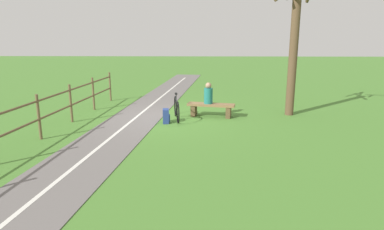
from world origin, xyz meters
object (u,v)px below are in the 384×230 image
at_px(bicycle, 177,109).
at_px(backpack, 166,116).
at_px(bench, 211,108).
at_px(tree_by_path, 293,48).
at_px(person_seated, 208,94).

distance_m(bicycle, backpack, 0.62).
distance_m(bench, tree_by_path, 3.63).
bearing_deg(bicycle, backpack, -41.67).
bearing_deg(tree_by_path, bench, 7.83).
distance_m(person_seated, bicycle, 1.28).
bearing_deg(backpack, person_seated, -146.44).
bearing_deg(bench, bicycle, 31.00).
relative_size(backpack, tree_by_path, 0.09).
height_order(bicycle, backpack, bicycle).
xyz_separation_m(bench, backpack, (1.54, 0.94, -0.10)).
height_order(bench, backpack, bench).
bearing_deg(bench, person_seated, 0.00).
distance_m(bench, backpack, 1.81).
bearing_deg(backpack, bicycle, -122.55).
height_order(person_seated, bicycle, person_seated).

